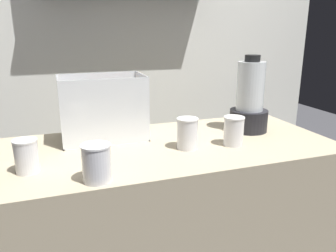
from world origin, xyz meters
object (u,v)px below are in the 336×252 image
Objects in this scene: juice_cup_carrot_left at (97,165)px; juice_cup_orange_middle at (187,135)px; carrot_display_bin at (106,118)px; juice_cup_orange_right at (234,133)px; blender_pitcher at (250,102)px; juice_cup_pomegranate_far_left at (27,158)px.

juice_cup_carrot_left is 0.97× the size of juice_cup_orange_middle.
juice_cup_orange_right is at bearing -29.32° from carrot_display_bin.
carrot_display_bin is 0.38m from juice_cup_orange_middle.
juice_cup_carrot_left is at bearing -103.02° from carrot_display_bin.
blender_pitcher reaches higher than juice_cup_carrot_left.
juice_cup_pomegranate_far_left is 0.95× the size of juice_cup_carrot_left.
juice_cup_orange_middle is (0.38, 0.19, 0.00)m from juice_cup_carrot_left.
carrot_display_bin is 3.13× the size of juice_cup_pomegranate_far_left.
juice_cup_orange_right is at bearing 1.12° from juice_cup_pomegranate_far_left.
juice_cup_orange_middle reaches higher than juice_cup_carrot_left.
blender_pitcher is at bearing 43.25° from juice_cup_orange_right.
blender_pitcher is (0.65, -0.11, 0.05)m from carrot_display_bin.
carrot_display_bin is 0.55m from juice_cup_orange_right.
juice_cup_pomegranate_far_left is 0.60m from juice_cup_orange_middle.
juice_cup_orange_middle is (-0.37, -0.14, -0.08)m from blender_pitcher.
blender_pitcher is 2.92× the size of juice_cup_carrot_left.
blender_pitcher is 0.25m from juice_cup_orange_right.
juice_cup_pomegranate_far_left is at bearing 145.40° from juice_cup_carrot_left.
carrot_display_bin is at bearing 139.24° from juice_cup_orange_middle.
carrot_display_bin reaches higher than juice_cup_orange_right.
carrot_display_bin is 2.86× the size of juice_cup_orange_middle.
juice_cup_pomegranate_far_left is (-0.31, -0.29, -0.04)m from carrot_display_bin.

